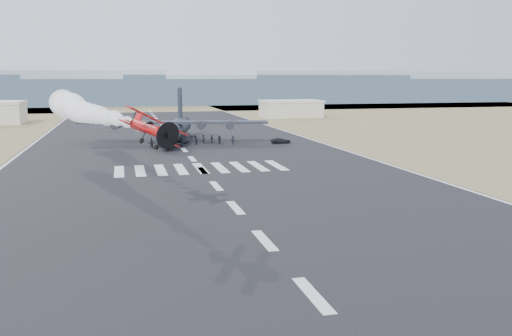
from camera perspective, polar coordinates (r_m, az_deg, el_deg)
name	(u,v)px	position (r m, az deg, el deg)	size (l,w,h in m)	color
ground	(313,295)	(35.37, 6.01, -13.15)	(500.00, 500.00, 0.00)	black
scrub_far	(146,107)	(261.24, -11.50, 6.32)	(500.00, 80.00, 0.00)	olive
runway_markings	(192,159)	(92.35, -6.74, 0.97)	(60.00, 260.00, 0.01)	silver
ridge_seg_c	(8,88)	(295.60, -24.62, 7.65)	(150.00, 50.00, 17.00)	#899DAE
ridge_seg_d	(143,91)	(290.95, -11.81, 7.89)	(150.00, 50.00, 13.00)	#899DAE
ridge_seg_e	(263,89)	(300.56, 0.79, 8.33)	(150.00, 50.00, 15.00)	#899DAE
ridge_seg_f	(372,87)	(323.22, 12.13, 8.38)	(150.00, 50.00, 17.00)	#899DAE
ridge_seg_g	(470,90)	(356.49, 21.64, 7.69)	(150.00, 50.00, 13.00)	#899DAE
hangar_right	(291,108)	(189.81, 3.69, 6.27)	(20.50, 12.50, 5.90)	#B3B09F
aerobatic_biplane	(151,129)	(51.87, -11.03, 4.10)	(6.36, 6.47, 4.44)	red
smoke_trail	(76,108)	(85.40, -18.42, 6.06)	(13.21, 41.46, 4.37)	white
transport_aircraft	(175,129)	(116.40, -8.54, 4.13)	(39.18, 32.06, 11.37)	#1F222F
support_vehicle	(281,140)	(113.69, 2.63, 2.91)	(1.93, 4.19, 1.16)	black
crew_a	(151,141)	(112.46, -10.95, 2.81)	(0.61, 0.50, 1.68)	black
crew_b	(196,140)	(112.08, -6.37, 2.92)	(0.86, 0.53, 1.77)	black
crew_c	(233,140)	(111.35, -2.46, 2.93)	(1.14, 0.53, 1.76)	black
crew_d	(212,139)	(114.54, -4.67, 3.06)	(0.96, 0.49, 1.63)	black
crew_e	(182,142)	(108.17, -7.77, 2.69)	(0.92, 0.57, 1.89)	black
crew_f	(152,144)	(108.02, -10.92, 2.53)	(1.52, 0.49, 1.64)	black
crew_g	(203,139)	(113.63, -5.56, 3.04)	(0.66, 0.54, 1.80)	black
crew_h	(219,140)	(112.54, -3.88, 2.98)	(0.85, 0.53, 1.75)	black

